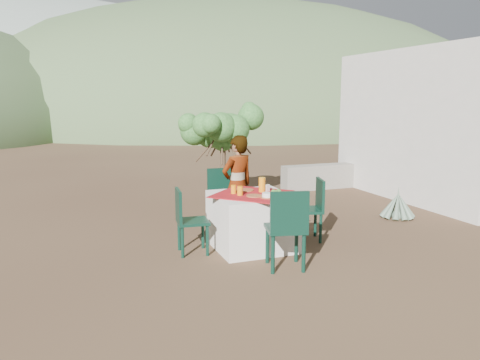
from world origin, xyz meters
The scene contains 25 objects.
ground centered at (0.00, 0.00, 0.00)m, with size 160.00×160.00×0.00m, color #3E291C.
table centered at (0.15, -0.03, 0.38)m, with size 1.30×1.30×0.76m.
chair_far centered at (0.07, 1.01, 0.53)m, with size 0.47×0.47×0.95m.
chair_near centered at (0.21, -0.99, 0.55)m, with size 0.55×0.55×0.99m.
chair_left centered at (-0.75, 0.03, 0.49)m, with size 0.44×0.44×0.87m.
chair_right centered at (1.10, -0.01, 0.50)m, with size 0.52×0.52×0.90m.
person centered at (0.20, 0.70, 0.75)m, with size 0.55×0.36×1.50m, color #8C6651.
shrub_tree centered at (0.74, 2.88, 1.35)m, with size 1.45×1.43×1.71m.
agave centered at (3.11, 0.58, 0.21)m, with size 0.59×0.59×0.63m.
guesthouse centered at (5.60, 1.80, 1.50)m, with size 3.20×4.20×3.00m, color beige.
stone_wall centered at (3.60, 3.40, 0.28)m, with size 2.60×0.35×0.55m, color gray.
hill_near_right centered at (12.00, 36.00, 0.00)m, with size 48.00×48.00×20.00m, color #3A4F2C.
hill_far_center centered at (-4.00, 52.00, 0.00)m, with size 60.00×60.00×24.00m, color gray.
hill_far_right centered at (28.00, 46.00, 0.00)m, with size 36.00×36.00×14.00m, color gray.
plate_far centered at (0.13, 0.20, 0.77)m, with size 0.25×0.25×0.01m, color brown.
plate_near centered at (0.11, -0.21, 0.77)m, with size 0.22×0.22×0.01m, color brown.
glass_far centered at (-0.09, 0.06, 0.82)m, with size 0.07×0.07×0.12m, color orange.
glass_near centered at (-0.05, -0.08, 0.82)m, with size 0.08×0.08×0.12m, color orange.
juice_pitcher centered at (0.32, 0.04, 0.86)m, with size 0.09×0.09×0.20m, color orange.
bowl_plate centered at (0.24, -0.35, 0.77)m, with size 0.20×0.20×0.01m, color brown.
white_bowl centered at (0.24, -0.35, 0.80)m, with size 0.15×0.15×0.05m, color white.
jar_left centered at (0.40, 0.06, 0.81)m, with size 0.06×0.06×0.09m, color #D35925.
jar_right centered at (0.39, 0.23, 0.81)m, with size 0.06×0.06×0.09m, color #D35925.
napkin_holder centered at (0.41, 0.05, 0.81)m, with size 0.07×0.04×0.09m, color white.
fruit_cluster centered at (0.42, -0.24, 0.80)m, with size 0.15×0.14×0.08m.
Camera 1 is at (-2.19, -5.82, 2.05)m, focal length 35.00 mm.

